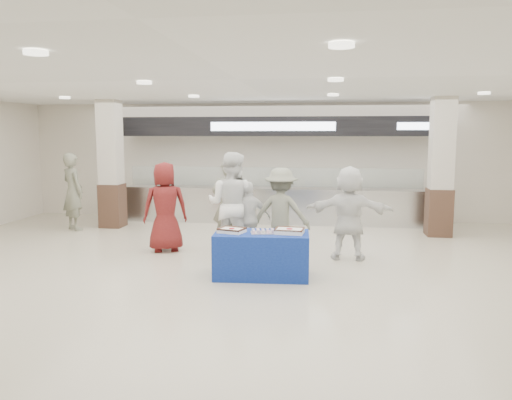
# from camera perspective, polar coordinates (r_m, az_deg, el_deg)

# --- Properties ---
(ground) EXTENTS (14.00, 14.00, 0.00)m
(ground) POSITION_cam_1_polar(r_m,az_deg,el_deg) (8.22, -2.03, -9.16)
(ground) COLOR beige
(ground) RESTS_ON ground
(serving_line) EXTENTS (8.70, 0.85, 2.80)m
(serving_line) POSITION_cam_1_polar(r_m,az_deg,el_deg) (13.27, 2.02, 2.37)
(serving_line) COLOR silver
(serving_line) RESTS_ON ground
(column_left) EXTENTS (0.55, 0.55, 3.20)m
(column_left) POSITION_cam_1_polar(r_m,az_deg,el_deg) (13.13, -16.23, 3.64)
(column_left) COLOR #3B251A
(column_left) RESTS_ON ground
(column_right) EXTENTS (0.55, 0.55, 3.20)m
(column_right) POSITION_cam_1_polar(r_m,az_deg,el_deg) (12.26, 20.36, 3.20)
(column_right) COLOR #3B251A
(column_right) RESTS_ON ground
(display_table) EXTENTS (1.59, 0.87, 0.75)m
(display_table) POSITION_cam_1_polar(r_m,az_deg,el_deg) (8.32, 0.65, -6.28)
(display_table) COLOR navy
(display_table) RESTS_ON ground
(sheet_cake_left) EXTENTS (0.48, 0.41, 0.09)m
(sheet_cake_left) POSITION_cam_1_polar(r_m,az_deg,el_deg) (8.25, -2.79, -3.43)
(sheet_cake_left) COLOR white
(sheet_cake_left) RESTS_ON display_table
(sheet_cake_right) EXTENTS (0.49, 0.39, 0.10)m
(sheet_cake_right) POSITION_cam_1_polar(r_m,az_deg,el_deg) (8.18, 3.85, -3.49)
(sheet_cake_right) COLOR white
(sheet_cake_right) RESTS_ON display_table
(cupcake_tray) EXTENTS (0.45, 0.37, 0.06)m
(cupcake_tray) POSITION_cam_1_polar(r_m,az_deg,el_deg) (8.18, 0.81, -3.60)
(cupcake_tray) COLOR #BABABF
(cupcake_tray) RESTS_ON display_table
(civilian_maroon) EXTENTS (1.04, 0.86, 1.81)m
(civilian_maroon) POSITION_cam_1_polar(r_m,az_deg,el_deg) (10.19, -10.33, -0.78)
(civilian_maroon) COLOR maroon
(civilian_maroon) RESTS_ON ground
(soldier_a) EXTENTS (0.74, 0.55, 1.84)m
(soldier_a) POSITION_cam_1_polar(r_m,az_deg,el_deg) (10.31, -3.20, -0.51)
(soldier_a) COLOR slate
(soldier_a) RESTS_ON ground
(chef_tall) EXTENTS (1.10, 0.93, 2.02)m
(chef_tall) POSITION_cam_1_polar(r_m,az_deg,el_deg) (9.64, -2.83, -0.51)
(chef_tall) COLOR white
(chef_tall) RESTS_ON ground
(chef_short) EXTENTS (0.92, 0.61, 1.46)m
(chef_short) POSITION_cam_1_polar(r_m,az_deg,el_deg) (9.63, -0.81, -2.20)
(chef_short) COLOR white
(chef_short) RESTS_ON ground
(soldier_b) EXTENTS (1.17, 0.74, 1.73)m
(soldier_b) POSITION_cam_1_polar(r_m,az_deg,el_deg) (9.58, 2.88, -1.45)
(soldier_b) COLOR slate
(soldier_b) RESTS_ON ground
(civilian_white) EXTENTS (1.68, 0.63, 1.78)m
(civilian_white) POSITION_cam_1_polar(r_m,az_deg,el_deg) (9.55, 10.57, -1.46)
(civilian_white) COLOR white
(civilian_white) RESTS_ON ground
(soldier_bg) EXTENTS (0.83, 0.77, 1.90)m
(soldier_bg) POSITION_cam_1_polar(r_m,az_deg,el_deg) (13.07, -20.19, 0.90)
(soldier_bg) COLOR slate
(soldier_bg) RESTS_ON ground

